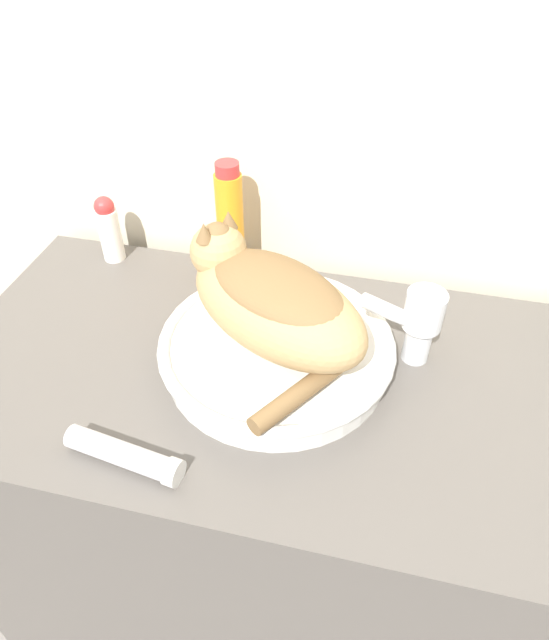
# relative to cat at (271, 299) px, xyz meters

# --- Properties ---
(wall_back) EXTENTS (8.00, 0.05, 2.40)m
(wall_back) POSITION_rel_cat_xyz_m (0.03, 0.32, 0.19)
(wall_back) COLOR beige
(wall_back) RESTS_ON ground_plane
(vanity_counter) EXTENTS (1.14, 0.57, 0.88)m
(vanity_counter) POSITION_rel_cat_xyz_m (0.03, -0.02, -0.57)
(vanity_counter) COLOR #56514C
(vanity_counter) RESTS_ON ground_plane
(sink_basin) EXTENTS (0.38, 0.38, 0.06)m
(sink_basin) POSITION_rel_cat_xyz_m (0.01, -0.00, -0.10)
(sink_basin) COLOR silver
(sink_basin) RESTS_ON vanity_counter
(cat) EXTENTS (0.36, 0.35, 0.17)m
(cat) POSITION_rel_cat_xyz_m (0.00, 0.00, 0.00)
(cat) COLOR tan
(cat) RESTS_ON sink_basin
(faucet) EXTENTS (0.13, 0.07, 0.14)m
(faucet) POSITION_rel_cat_xyz_m (0.22, 0.06, -0.05)
(faucet) COLOR silver
(faucet) RESTS_ON vanity_counter
(shampoo_bottle_tall) EXTENTS (0.05, 0.05, 0.24)m
(shampoo_bottle_tall) POSITION_rel_cat_xyz_m (-0.13, 0.21, -0.01)
(shampoo_bottle_tall) COLOR orange
(shampoo_bottle_tall) RESTS_ON vanity_counter
(deodorant_stick) EXTENTS (0.04, 0.04, 0.14)m
(deodorant_stick) POSITION_rel_cat_xyz_m (-0.38, 0.21, -0.06)
(deodorant_stick) COLOR white
(deodorant_stick) RESTS_ON vanity_counter
(cream_tube) EXTENTS (0.18, 0.06, 0.04)m
(cream_tube) POSITION_rel_cat_xyz_m (-0.15, -0.24, -0.11)
(cream_tube) COLOR silver
(cream_tube) RESTS_ON vanity_counter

